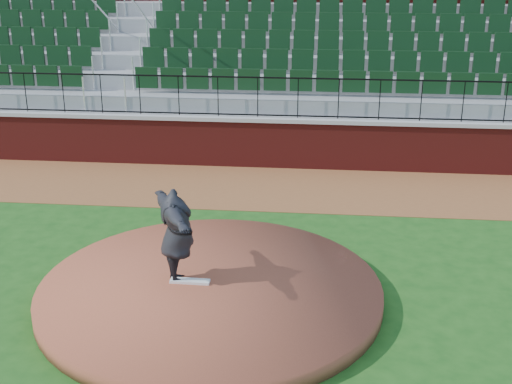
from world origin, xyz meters
TOP-DOWN VIEW (x-y plane):
  - ground at (0.00, 0.00)m, footprint 90.00×90.00m
  - warning_track at (0.00, 5.40)m, footprint 34.00×3.20m
  - field_wall at (0.00, 7.00)m, footprint 34.00×0.35m
  - wall_cap at (0.00, 7.00)m, footprint 34.00×0.45m
  - wall_railing at (0.00, 7.00)m, footprint 34.00×0.05m
  - seating_stands at (0.00, 9.72)m, footprint 34.00×5.10m
  - concourse_wall at (0.00, 12.52)m, footprint 34.00×0.50m
  - pitchers_mound at (-0.59, -0.05)m, footprint 5.54×5.54m
  - pitching_rubber at (-0.93, 0.00)m, footprint 0.65×0.17m
  - pitcher at (-1.13, 0.09)m, footprint 1.32×1.98m

SIDE VIEW (x-z plane):
  - ground at x=0.00m, z-range 0.00..0.00m
  - warning_track at x=0.00m, z-range 0.00..0.01m
  - pitchers_mound at x=-0.59m, z-range 0.00..0.25m
  - pitching_rubber at x=-0.93m, z-range 0.25..0.29m
  - field_wall at x=0.00m, z-range 0.00..1.20m
  - pitcher at x=-1.13m, z-range 0.25..1.83m
  - wall_cap at x=0.00m, z-range 1.20..1.30m
  - wall_railing at x=0.00m, z-range 1.30..2.30m
  - seating_stands at x=0.00m, z-range 0.00..4.60m
  - concourse_wall at x=0.00m, z-range 0.00..5.50m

